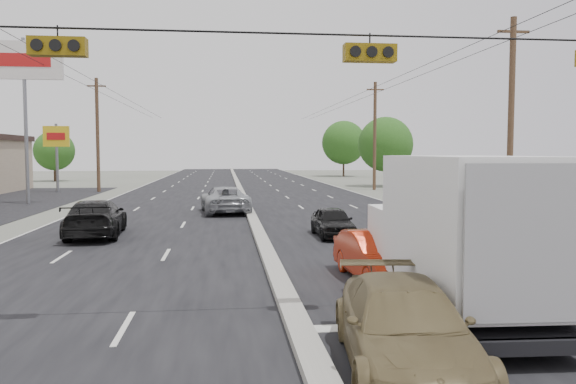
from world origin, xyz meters
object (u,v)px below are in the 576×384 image
Objects in this scene: pole_sign_billboard at (24,71)px; queue_car_d at (541,244)px; tan_sedan at (404,329)px; queue_car_b at (458,240)px; tree_right_mid at (386,144)px; oncoming_far at (225,200)px; queue_car_a at (333,222)px; utility_pole_left_c at (98,134)px; tree_left_far at (54,151)px; pole_sign_far at (56,142)px; utility_pole_right_b at (511,119)px; red_sedan at (377,257)px; oncoming_near at (96,218)px; tree_right_far at (344,143)px; box_truck at (458,234)px; utility_pole_right_c at (375,135)px.

pole_sign_billboard is 2.42× the size of queue_car_d.
queue_car_b is at bearing 68.57° from tan_sedan.
tree_right_mid is 29.11m from oncoming_far.
queue_car_a is at bearing 121.20° from queue_car_b.
utility_pole_left_c is 2.11× the size of tan_sedan.
oncoming_far reaches higher than tan_sedan.
queue_car_a is (25.00, -48.57, -3.10)m from tree_left_far.
pole_sign_far is 20.89m from tree_left_far.
utility_pole_left_c is at bearing 117.68° from queue_car_a.
utility_pole_right_b is 1.83× the size of oncoming_far.
tree_right_mid is 40.67m from queue_car_d.
utility_pole_left_c is at bearing 119.72° from queue_car_b.
red_sedan is 0.74× the size of oncoming_far.
queue_car_b is 14.34m from oncoming_near.
pole_sign_far reaches higher than red_sedan.
tree_right_far is at bearing -115.15° from oncoming_far.
queue_car_a is 8.28m from queue_car_d.
queue_car_a is at bearing -62.76° from tree_left_far.
oncoming_near is (5.80, -27.41, -4.35)m from utility_pole_left_c.
tree_right_mid is (31.00, 5.00, -0.07)m from pole_sign_far.
red_sedan is 5.83m from queue_car_d.
pole_sign_far is at bearing -136.85° from tree_right_far.
utility_pole_left_c is at bearing 135.00° from utility_pole_right_b.
box_truck is (25.49, -59.83, -1.97)m from tree_left_far.
utility_pole_right_c is 2.79× the size of queue_car_a.
box_truck is at bearing -136.01° from queue_car_d.
utility_pole_right_b is 2.49× the size of red_sedan.
utility_pole_left_c is 38.91m from queue_car_b.
box_truck is 1.24× the size of oncoming_far.
queue_car_d reaches higher than queue_car_a.
tan_sedan is at bearing -101.36° from tree_right_far.
pole_sign_far is (-28.50, 25.00, -0.70)m from utility_pole_right_b.
utility_pole_right_c is at bearing 0.00° from utility_pole_left_c.
oncoming_far is at bearing -52.14° from pole_sign_far.
oncoming_far is (-4.89, 21.05, -0.98)m from box_truck.
oncoming_far is (-2.80, 23.92, 0.07)m from tan_sedan.
pole_sign_billboard is 31.16m from queue_car_b.
queue_car_d is at bearing -96.78° from tree_right_far.
red_sedan is at bearing -130.44° from utility_pole_right_b.
oncoming_near is at bearing -111.57° from tree_right_far.
utility_pole_right_c is at bearing 0.00° from pole_sign_far.
utility_pole_right_b is at bearing -25.71° from pole_sign_billboard.
queue_car_d is 0.83× the size of oncoming_far.
red_sedan is at bearing -55.01° from pole_sign_billboard.
tree_left_far is 39.31m from tree_right_far.
oncoming_far is (20.60, -38.78, -2.96)m from tree_left_far.
tan_sedan is at bearing -133.17° from queue_car_d.
box_truck is at bearing -100.15° from tree_right_far.
tree_right_far reaches higher than queue_car_b.
tree_left_far is (-6.00, 20.00, -0.69)m from pole_sign_far.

